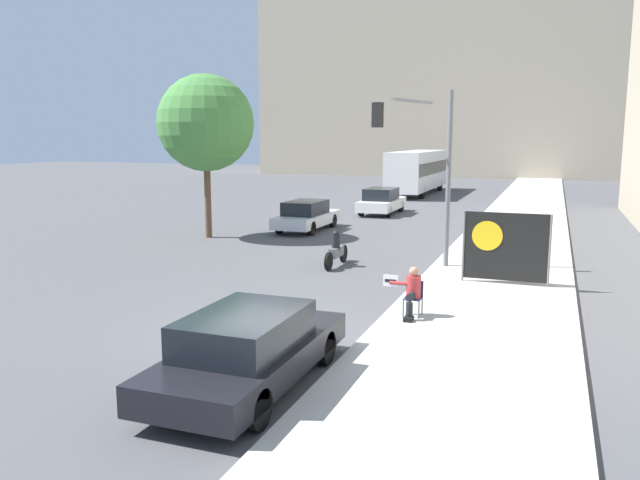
# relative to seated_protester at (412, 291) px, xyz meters

# --- Properties ---
(ground_plane) EXTENTS (160.00, 160.00, 0.00)m
(ground_plane) POSITION_rel_seated_protester_xyz_m (-2.68, -2.06, -0.76)
(ground_plane) COLOR #4F4F51
(sidewalk_curb) EXTENTS (4.36, 90.00, 0.13)m
(sidewalk_curb) POSITION_rel_seated_protester_xyz_m (1.51, 12.94, -0.69)
(sidewalk_curb) COLOR #B7B2A8
(sidewalk_curb) RESTS_ON ground_plane
(building_backdrop_far) EXTENTS (52.00, 12.00, 28.14)m
(building_backdrop_far) POSITION_rel_seated_protester_xyz_m (-4.68, 60.84, 13.31)
(building_backdrop_far) COLOR tan
(building_backdrop_far) RESTS_ON ground_plane
(seated_protester) EXTENTS (0.91, 0.77, 1.18)m
(seated_protester) POSITION_rel_seated_protester_xyz_m (0.00, 0.00, 0.00)
(seated_protester) COLOR #474C56
(seated_protester) RESTS_ON sidewalk_curb
(protest_banner) EXTENTS (2.43, 0.06, 2.05)m
(protest_banner) POSITION_rel_seated_protester_xyz_m (1.75, 4.24, 0.46)
(protest_banner) COLOR slate
(protest_banner) RESTS_ON sidewalk_curb
(traffic_light_pole) EXTENTS (2.85, 2.61, 5.63)m
(traffic_light_pole) POSITION_rel_seated_protester_xyz_m (-1.20, 6.50, 3.17)
(traffic_light_pole) COLOR slate
(traffic_light_pole) RESTS_ON sidewalk_curb
(parked_car_curbside) EXTENTS (1.90, 4.73, 1.37)m
(parked_car_curbside) POSITION_rel_seated_protester_xyz_m (-1.79, -4.79, -0.07)
(parked_car_curbside) COLOR black
(parked_car_curbside) RESTS_ON ground_plane
(car_on_road_nearest) EXTENTS (1.76, 4.59, 1.40)m
(car_on_road_nearest) POSITION_rel_seated_protester_xyz_m (-7.76, 12.79, -0.05)
(car_on_road_nearest) COLOR silver
(car_on_road_nearest) RESTS_ON ground_plane
(car_on_road_midblock) EXTENTS (1.80, 4.58, 1.48)m
(car_on_road_midblock) POSITION_rel_seated_protester_xyz_m (-6.17, 20.28, -0.02)
(car_on_road_midblock) COLOR white
(car_on_road_midblock) RESTS_ON ground_plane
(city_bus_on_road) EXTENTS (2.49, 11.72, 3.29)m
(city_bus_on_road) POSITION_rel_seated_protester_xyz_m (-6.91, 33.74, 1.13)
(city_bus_on_road) COLOR silver
(city_bus_on_road) RESTS_ON ground_plane
(motorcycle_on_road) EXTENTS (0.28, 2.14, 1.22)m
(motorcycle_on_road) POSITION_rel_seated_protester_xyz_m (-3.78, 5.52, -0.23)
(motorcycle_on_road) COLOR #565B60
(motorcycle_on_road) RESTS_ON ground_plane
(street_tree_near_curb) EXTENTS (4.09, 4.09, 6.95)m
(street_tree_near_curb) POSITION_rel_seated_protester_xyz_m (-10.99, 9.40, 4.13)
(street_tree_near_curb) COLOR brown
(street_tree_near_curb) RESTS_ON ground_plane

